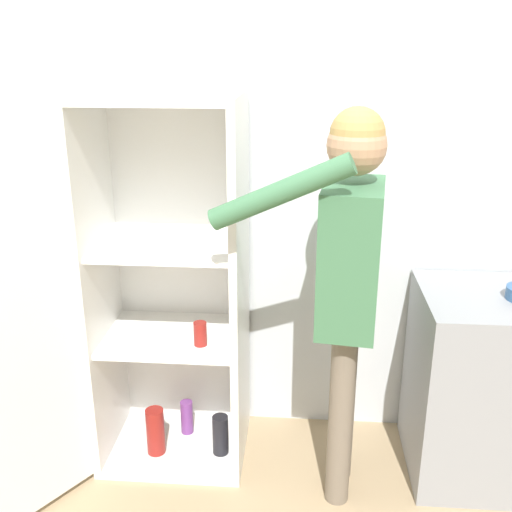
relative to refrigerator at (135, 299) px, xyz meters
The scene contains 4 objects.
wall_back 0.70m from the refrigerator, 47.49° to the left, with size 7.00×0.06×2.55m.
refrigerator is the anchor object (origin of this frame).
person 0.98m from the refrigerator, ahead, with size 0.70×0.55×1.74m.
counter 1.74m from the refrigerator, ahead, with size 0.80×0.60×0.91m.
Camera 1 is at (0.37, -1.88, 1.96)m, focal length 42.00 mm.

